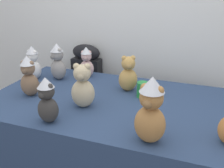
{
  "coord_description": "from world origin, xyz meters",
  "views": [
    {
      "loc": [
        0.54,
        -1.24,
        1.52
      ],
      "look_at": [
        0.0,
        0.25,
        0.88
      ],
      "focal_mm": 40.84,
      "sensor_mm": 36.0,
      "label": 1
    }
  ],
  "objects": [
    {
      "name": "teddy_bear_caramel",
      "position": [
        0.34,
        -0.14,
        0.93
      ],
      "size": [
        0.18,
        0.16,
        0.35
      ],
      "rotation": [
        0.0,
        0.0,
        -0.14
      ],
      "color": "#B27A42",
      "rests_on": "display_table"
    },
    {
      "name": "teddy_bear_honey",
      "position": [
        0.05,
        0.45,
        0.89
      ],
      "size": [
        0.17,
        0.16,
        0.27
      ],
      "rotation": [
        0.0,
        0.0,
        0.42
      ],
      "color": "tan",
      "rests_on": "display_table"
    },
    {
      "name": "teddy_bear_sand",
      "position": [
        -0.14,
        0.1,
        0.9
      ],
      "size": [
        0.18,
        0.16,
        0.29
      ],
      "rotation": [
        0.0,
        0.0,
        0.27
      ],
      "color": "#CCB78E",
      "rests_on": "display_table"
    },
    {
      "name": "wall_back",
      "position": [
        0.0,
        1.0,
        1.3
      ],
      "size": [
        7.0,
        0.08,
        2.6
      ],
      "primitive_type": "cube",
      "color": "white",
      "rests_on": "ground_plane"
    },
    {
      "name": "instrument_case",
      "position": [
        -0.49,
        0.88,
        0.49
      ],
      "size": [
        0.28,
        0.13,
        0.98
      ],
      "rotation": [
        0.0,
        0.0,
        -0.02
      ],
      "color": "black",
      "rests_on": "ground_plane"
    },
    {
      "name": "teddy_bear_mocha",
      "position": [
        -0.58,
        0.13,
        0.9
      ],
      "size": [
        0.14,
        0.12,
        0.29
      ],
      "rotation": [
        0.0,
        0.0,
        0.09
      ],
      "color": "#7F6047",
      "rests_on": "display_table"
    },
    {
      "name": "teddy_bear_blush",
      "position": [
        -0.36,
        0.62,
        0.89
      ],
      "size": [
        0.14,
        0.13,
        0.26
      ],
      "rotation": [
        0.0,
        0.0,
        0.3
      ],
      "color": "beige",
      "rests_on": "display_table"
    },
    {
      "name": "teddy_bear_charcoal",
      "position": [
        -0.25,
        -0.15,
        0.89
      ],
      "size": [
        0.13,
        0.12,
        0.28
      ],
      "rotation": [
        0.0,
        0.0,
        -0.1
      ],
      "color": "#383533",
      "rests_on": "display_table"
    },
    {
      "name": "teddy_bear_snow",
      "position": [
        -0.76,
        0.43,
        0.9
      ],
      "size": [
        0.14,
        0.12,
        0.28
      ],
      "rotation": [
        0.0,
        0.0,
        -0.1
      ],
      "color": "white",
      "rests_on": "display_table"
    },
    {
      "name": "teddy_bear_ash",
      "position": [
        -0.56,
        0.49,
        0.91
      ],
      "size": [
        0.17,
        0.16,
        0.3
      ],
      "rotation": [
        0.0,
        0.0,
        -0.37
      ],
      "color": "gray",
      "rests_on": "display_table"
    },
    {
      "name": "party_cup_green",
      "position": [
        0.18,
        0.37,
        0.82
      ],
      "size": [
        0.08,
        0.08,
        0.11
      ],
      "primitive_type": "cylinder",
      "color": "#238C3D",
      "rests_on": "display_table"
    },
    {
      "name": "display_table",
      "position": [
        0.0,
        0.25,
        0.38
      ],
      "size": [
        1.71,
        0.99,
        0.76
      ],
      "primitive_type": "cube",
      "color": "navy",
      "rests_on": "ground_plane"
    }
  ]
}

